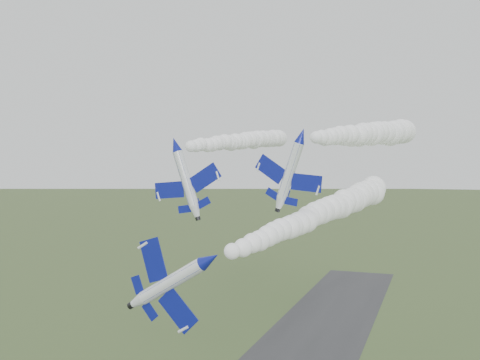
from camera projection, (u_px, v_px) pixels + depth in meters
name	position (u px, v px, depth m)	size (l,w,h in m)	color
jet_lead	(210.00, 259.00, 52.91)	(5.44, 12.37, 8.84)	silver
smoke_trail_jet_lead	(326.00, 210.00, 87.23)	(5.40, 71.19, 5.40)	white
jet_pair_left	(175.00, 144.00, 77.72)	(10.02, 12.63, 4.10)	silver
smoke_trail_jet_pair_left	(247.00, 141.00, 113.24)	(4.42, 67.67, 4.42)	white
jet_pair_right	(301.00, 135.00, 71.88)	(9.68, 12.08, 3.97)	silver
smoke_trail_jet_pair_right	(372.00, 134.00, 103.10)	(5.74, 66.44, 5.74)	white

